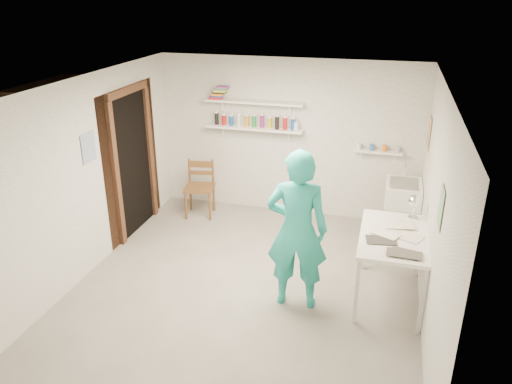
% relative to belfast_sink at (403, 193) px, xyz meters
% --- Properties ---
extents(floor, '(4.00, 4.50, 0.02)m').
position_rel_belfast_sink_xyz_m(floor, '(-1.75, -1.70, -0.71)').
color(floor, slate).
rests_on(floor, ground).
extents(ceiling, '(4.00, 4.50, 0.02)m').
position_rel_belfast_sink_xyz_m(ceiling, '(-1.75, -1.70, 1.71)').
color(ceiling, silver).
rests_on(ceiling, wall_back).
extents(wall_back, '(4.00, 0.02, 2.40)m').
position_rel_belfast_sink_xyz_m(wall_back, '(-1.75, 0.56, 0.50)').
color(wall_back, silver).
rests_on(wall_back, ground).
extents(wall_front, '(4.00, 0.02, 2.40)m').
position_rel_belfast_sink_xyz_m(wall_front, '(-1.75, -3.96, 0.50)').
color(wall_front, silver).
rests_on(wall_front, ground).
extents(wall_left, '(0.02, 4.50, 2.40)m').
position_rel_belfast_sink_xyz_m(wall_left, '(-3.76, -1.70, 0.50)').
color(wall_left, silver).
rests_on(wall_left, ground).
extents(wall_right, '(0.02, 4.50, 2.40)m').
position_rel_belfast_sink_xyz_m(wall_right, '(0.26, -1.70, 0.50)').
color(wall_right, silver).
rests_on(wall_right, ground).
extents(doorway_recess, '(0.02, 0.90, 2.00)m').
position_rel_belfast_sink_xyz_m(doorway_recess, '(-3.74, -0.65, 0.30)').
color(doorway_recess, black).
rests_on(doorway_recess, wall_left).
extents(corridor_box, '(1.40, 1.50, 2.10)m').
position_rel_belfast_sink_xyz_m(corridor_box, '(-4.45, -0.65, 0.35)').
color(corridor_box, brown).
rests_on(corridor_box, ground).
extents(door_lintel, '(0.06, 1.05, 0.10)m').
position_rel_belfast_sink_xyz_m(door_lintel, '(-3.72, -0.65, 1.35)').
color(door_lintel, brown).
rests_on(door_lintel, wall_left).
extents(door_jamb_near, '(0.06, 0.10, 2.00)m').
position_rel_belfast_sink_xyz_m(door_jamb_near, '(-3.72, -1.15, 0.30)').
color(door_jamb_near, brown).
rests_on(door_jamb_near, ground).
extents(door_jamb_far, '(0.06, 0.10, 2.00)m').
position_rel_belfast_sink_xyz_m(door_jamb_far, '(-3.72, -0.15, 0.30)').
color(door_jamb_far, brown).
rests_on(door_jamb_far, ground).
extents(shelf_lower, '(1.50, 0.22, 0.03)m').
position_rel_belfast_sink_xyz_m(shelf_lower, '(-2.25, 0.43, 0.65)').
color(shelf_lower, white).
rests_on(shelf_lower, wall_back).
extents(shelf_upper, '(1.50, 0.22, 0.03)m').
position_rel_belfast_sink_xyz_m(shelf_upper, '(-2.25, 0.43, 1.05)').
color(shelf_upper, white).
rests_on(shelf_upper, wall_back).
extents(ledge_shelf, '(0.70, 0.14, 0.03)m').
position_rel_belfast_sink_xyz_m(ledge_shelf, '(-0.40, 0.47, 0.42)').
color(ledge_shelf, white).
rests_on(ledge_shelf, wall_back).
extents(poster_left, '(0.01, 0.28, 0.36)m').
position_rel_belfast_sink_xyz_m(poster_left, '(-3.74, -1.65, 0.85)').
color(poster_left, '#334C7F').
rests_on(poster_left, wall_left).
extents(poster_right_a, '(0.01, 0.34, 0.42)m').
position_rel_belfast_sink_xyz_m(poster_right_a, '(0.24, 0.10, 0.85)').
color(poster_right_a, '#995933').
rests_on(poster_right_a, wall_right).
extents(poster_right_b, '(0.01, 0.30, 0.38)m').
position_rel_belfast_sink_xyz_m(poster_right_b, '(0.24, -2.25, 0.80)').
color(poster_right_b, '#3F724C').
rests_on(poster_right_b, wall_right).
extents(belfast_sink, '(0.48, 0.60, 0.30)m').
position_rel_belfast_sink_xyz_m(belfast_sink, '(0.00, 0.00, 0.00)').
color(belfast_sink, white).
rests_on(belfast_sink, wall_right).
extents(man, '(0.70, 0.50, 1.83)m').
position_rel_belfast_sink_xyz_m(man, '(-1.13, -1.91, 0.22)').
color(man, teal).
rests_on(man, ground).
extents(wall_clock, '(0.33, 0.06, 0.33)m').
position_rel_belfast_sink_xyz_m(wall_clock, '(-1.11, -1.69, 0.52)').
color(wall_clock, beige).
rests_on(wall_clock, man).
extents(wooden_chair, '(0.50, 0.48, 0.92)m').
position_rel_belfast_sink_xyz_m(wooden_chair, '(-3.01, 0.01, -0.24)').
color(wooden_chair, brown).
rests_on(wooden_chair, ground).
extents(work_table, '(0.73, 1.22, 0.82)m').
position_rel_belfast_sink_xyz_m(work_table, '(-0.11, -1.54, -0.29)').
color(work_table, white).
rests_on(work_table, ground).
extents(desk_lamp, '(0.15, 0.15, 0.15)m').
position_rel_belfast_sink_xyz_m(desk_lamp, '(0.09, -1.05, 0.34)').
color(desk_lamp, silver).
rests_on(desk_lamp, work_table).
extents(spray_cans, '(1.34, 0.06, 0.17)m').
position_rel_belfast_sink_xyz_m(spray_cans, '(-2.25, 0.43, 0.75)').
color(spray_cans, black).
rests_on(spray_cans, shelf_lower).
extents(book_stack, '(0.30, 0.14, 0.20)m').
position_rel_belfast_sink_xyz_m(book_stack, '(-2.79, 0.43, 1.16)').
color(book_stack, red).
rests_on(book_stack, shelf_upper).
extents(ledge_pots, '(0.48, 0.07, 0.09)m').
position_rel_belfast_sink_xyz_m(ledge_pots, '(-0.40, 0.47, 0.48)').
color(ledge_pots, silver).
rests_on(ledge_pots, ledge_shelf).
extents(papers, '(0.30, 0.22, 0.03)m').
position_rel_belfast_sink_xyz_m(papers, '(-0.11, -1.54, 0.13)').
color(papers, silver).
rests_on(papers, work_table).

